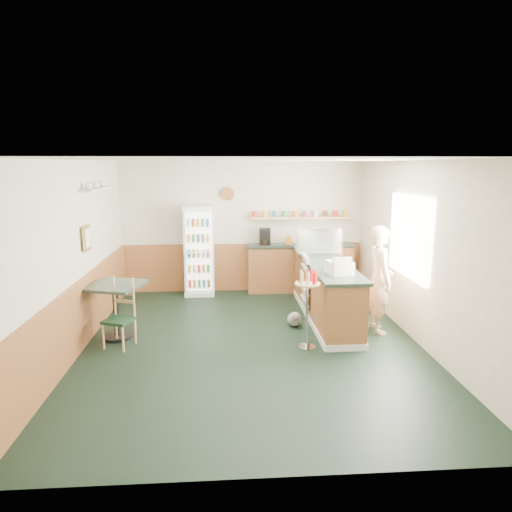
{
  "coord_description": "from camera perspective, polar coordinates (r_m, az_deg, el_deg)",
  "views": [
    {
      "loc": [
        -0.37,
        -6.44,
        2.65
      ],
      "look_at": [
        0.12,
        0.6,
        1.22
      ],
      "focal_mm": 32.0,
      "sensor_mm": 36.0,
      "label": 1
    }
  ],
  "objects": [
    {
      "name": "display_case",
      "position": [
        8.46,
        7.84,
        1.78
      ],
      "size": [
        0.82,
        0.43,
        0.46
      ],
      "color": "silver",
      "rests_on": "service_counter"
    },
    {
      "name": "dog_doorstop",
      "position": [
        7.63,
        4.84,
        -7.83
      ],
      "size": [
        0.23,
        0.3,
        0.28
      ],
      "rotation": [
        0.0,
        0.0,
        -0.13
      ],
      "color": "gray",
      "rests_on": "ground"
    },
    {
      "name": "ground",
      "position": [
        6.97,
        -0.62,
        -10.85
      ],
      "size": [
        6.0,
        6.0,
        0.0
      ],
      "primitive_type": "plane",
      "color": "black",
      "rests_on": "ground"
    },
    {
      "name": "cafe_chair",
      "position": [
        7.04,
        -16.7,
        -6.54
      ],
      "size": [
        0.49,
        0.49,
        1.01
      ],
      "rotation": [
        0.0,
        0.0,
        -0.36
      ],
      "color": "black",
      "rests_on": "ground"
    },
    {
      "name": "room_envelope",
      "position": [
        7.26,
        -2.77,
        2.55
      ],
      "size": [
        5.04,
        6.02,
        2.72
      ],
      "color": "beige",
      "rests_on": "ground"
    },
    {
      "name": "back_counter",
      "position": [
        9.61,
        5.48,
        -1.2
      ],
      "size": [
        2.24,
        0.42,
        1.69
      ],
      "color": "brown",
      "rests_on": "ground"
    },
    {
      "name": "condiment_stand",
      "position": [
        6.61,
        6.43,
        -5.27
      ],
      "size": [
        0.37,
        0.37,
        1.14
      ],
      "rotation": [
        0.0,
        0.0,
        0.08
      ],
      "color": "silver",
      "rests_on": "ground"
    },
    {
      "name": "drinks_fridge",
      "position": [
        9.36,
        -7.12,
        0.67
      ],
      "size": [
        0.6,
        0.52,
        1.82
      ],
      "color": "white",
      "rests_on": "ground"
    },
    {
      "name": "shopkeeper",
      "position": [
        7.45,
        15.15,
        -2.86
      ],
      "size": [
        0.43,
        0.58,
        1.71
      ],
      "primitive_type": "imported",
      "rotation": [
        0.0,
        0.0,
        1.6
      ],
      "color": "tan",
      "rests_on": "ground"
    },
    {
      "name": "cafe_table",
      "position": [
        7.3,
        -17.16,
        -5.3
      ],
      "size": [
        0.97,
        0.97,
        0.86
      ],
      "rotation": [
        0.0,
        0.0,
        -0.29
      ],
      "color": "black",
      "rests_on": "ground"
    },
    {
      "name": "cash_register",
      "position": [
        7.01,
        10.36,
        -1.43
      ],
      "size": [
        0.41,
        0.42,
        0.19
      ],
      "primitive_type": "cube",
      "rotation": [
        0.0,
        0.0,
        0.23
      ],
      "color": "beige",
      "rests_on": "service_counter"
    },
    {
      "name": "newspaper_rack",
      "position": [
        7.86,
        6.18,
        -3.09
      ],
      "size": [
        0.09,
        0.46,
        0.91
      ],
      "color": "black",
      "rests_on": "ground"
    },
    {
      "name": "service_counter",
      "position": [
        8.01,
        8.63,
        -4.51
      ],
      "size": [
        0.68,
        3.01,
        1.01
      ],
      "color": "brown",
      "rests_on": "ground"
    }
  ]
}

